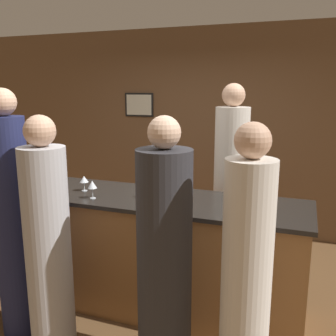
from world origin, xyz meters
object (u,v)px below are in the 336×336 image
(bartender, at_px, (230,192))
(guest_0, at_px, (13,223))
(wine_bottle_0, at_px, (52,167))
(guest_1, at_px, (246,281))
(guest_4, at_px, (48,247))
(guest_3, at_px, (164,263))

(bartender, height_order, guest_0, bartender)
(bartender, bearing_deg, guest_0, 45.11)
(wine_bottle_0, bearing_deg, guest_1, -27.16)
(guest_1, distance_m, guest_4, 1.45)
(guest_3, relative_size, wine_bottle_0, 6.41)
(bartender, xyz_separation_m, guest_1, (0.40, -1.57, -0.10))
(guest_1, distance_m, guest_3, 0.56)
(guest_0, relative_size, wine_bottle_0, 6.99)
(guest_0, bearing_deg, wine_bottle_0, 110.61)
(bartender, xyz_separation_m, guest_0, (-1.45, -1.45, -0.01))
(bartender, height_order, guest_4, bartender)
(bartender, distance_m, wine_bottle_0, 1.89)
(guest_1, distance_m, wine_bottle_0, 2.53)
(guest_4, bearing_deg, bartender, 56.07)
(wine_bottle_0, bearing_deg, bartender, 12.95)
(guest_0, relative_size, guest_3, 1.09)
(guest_3, bearing_deg, guest_4, -176.58)
(wine_bottle_0, bearing_deg, guest_0, -69.39)
(bartender, relative_size, guest_3, 1.11)
(guest_0, height_order, guest_4, guest_0)
(bartender, distance_m, guest_0, 2.05)
(bartender, xyz_separation_m, guest_3, (-0.15, -1.50, -0.11))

